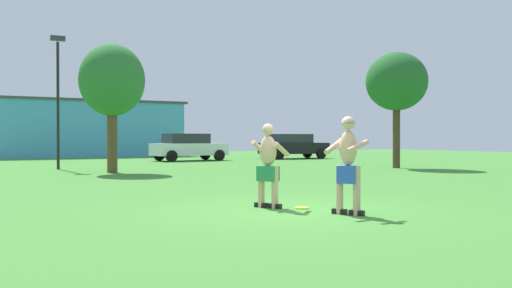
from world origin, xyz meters
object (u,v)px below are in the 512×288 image
(lamp_post, at_px, (58,87))
(tree_right_field, at_px, (397,82))
(frisbee, at_px, (302,208))
(car_white_near_post, at_px, (188,147))
(player_with_cap, at_px, (348,160))
(tree_behind_players, at_px, (112,81))
(player_in_green, at_px, (268,164))
(car_black_mid_lot, at_px, (293,146))

(lamp_post, distance_m, tree_right_field, 14.66)
(frisbee, distance_m, car_white_near_post, 21.91)
(car_white_near_post, bearing_deg, player_with_cap, -104.75)
(lamp_post, xyz_separation_m, tree_behind_players, (1.47, -3.29, 0.04))
(player_in_green, height_order, lamp_post, lamp_post)
(car_black_mid_lot, relative_size, lamp_post, 0.79)
(player_with_cap, bearing_deg, player_in_green, 117.04)
(tree_right_field, xyz_separation_m, tree_behind_players, (-11.86, 2.80, -0.30))
(player_in_green, height_order, frisbee, player_in_green)
(car_white_near_post, xyz_separation_m, tree_right_field, (5.28, -11.54, 2.98))
(player_with_cap, relative_size, frisbee, 6.37)
(player_in_green, bearing_deg, car_black_mid_lot, 56.18)
(player_with_cap, distance_m, tree_behind_players, 13.63)
(lamp_post, height_order, tree_right_field, lamp_post)
(car_white_near_post, bearing_deg, tree_behind_players, -127.01)
(tree_right_field, bearing_deg, lamp_post, 155.45)
(car_black_mid_lot, distance_m, tree_right_field, 11.83)
(player_in_green, bearing_deg, car_white_near_post, 72.34)
(frisbee, relative_size, lamp_post, 0.05)
(lamp_post, bearing_deg, car_white_near_post, 34.07)
(player_in_green, height_order, tree_right_field, tree_right_field)
(car_black_mid_lot, height_order, tree_right_field, tree_right_field)
(player_with_cap, relative_size, player_in_green, 1.07)
(player_in_green, relative_size, car_black_mid_lot, 0.36)
(lamp_post, bearing_deg, frisbee, -82.73)
(tree_behind_players, bearing_deg, lamp_post, 114.08)
(player_in_green, xyz_separation_m, car_black_mid_lot, (13.67, 20.41, -0.02))
(player_with_cap, distance_m, player_in_green, 1.65)
(player_with_cap, height_order, car_white_near_post, player_with_cap)
(frisbee, distance_m, car_black_mid_lot, 24.63)
(player_in_green, distance_m, car_white_near_post, 21.66)
(car_black_mid_lot, distance_m, lamp_post, 16.25)
(lamp_post, bearing_deg, tree_behind_players, -65.92)
(player_in_green, height_order, tree_behind_players, tree_behind_players)
(frisbee, distance_m, tree_right_field, 15.27)
(lamp_post, bearing_deg, player_with_cap, -82.36)
(player_in_green, height_order, car_black_mid_lot, player_in_green)
(frisbee, xyz_separation_m, car_white_near_post, (6.07, 21.04, 0.81))
(player_in_green, relative_size, frisbee, 5.95)
(car_black_mid_lot, bearing_deg, tree_behind_players, -148.14)
(frisbee, bearing_deg, player_in_green, 141.71)
(player_with_cap, height_order, frisbee, player_with_cap)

